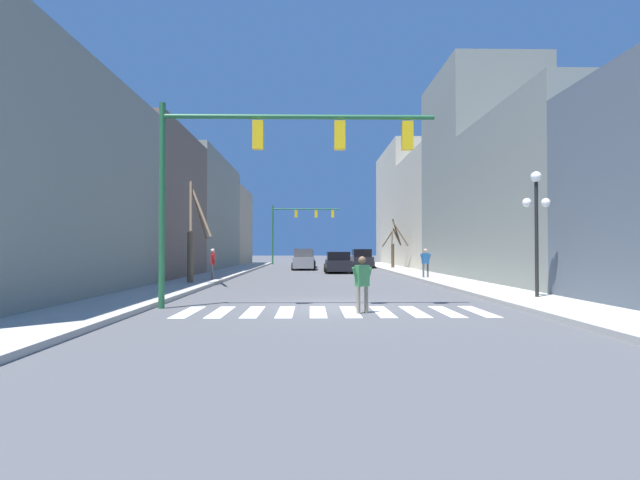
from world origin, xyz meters
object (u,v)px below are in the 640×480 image
object	(u,v)px
traffic_signal_near	(267,154)
pedestrian_crossing_street	(362,280)
traffic_signal_far	(297,220)
car_parked_left_far	(338,263)
car_parked_left_mid	(304,259)
pedestrian_waiting_at_curb	(213,261)
street_tree_left_far	(193,239)
street_tree_right_near	(394,245)
car_at_intersection	(362,259)
car_parked_right_near	(304,260)
pedestrian_on_right_sidewalk	(426,260)
street_lamp_right_corner	(536,208)

from	to	relation	value
traffic_signal_near	pedestrian_crossing_street	xyz separation A→B (m)	(2.71, -1.24, -3.66)
traffic_signal_near	traffic_signal_far	distance (m)	43.02
car_parked_left_far	car_parked_left_mid	bearing A→B (deg)	13.13
pedestrian_waiting_at_curb	street_tree_left_far	distance (m)	2.91
pedestrian_waiting_at_curb	street_tree_right_near	bearing A→B (deg)	131.70
car_at_intersection	car_parked_right_near	bearing A→B (deg)	128.61
car_parked_right_near	pedestrian_waiting_at_curb	bearing A→B (deg)	-16.23
traffic_signal_near	street_tree_left_far	distance (m)	10.38
pedestrian_on_right_sidewalk	street_tree_right_near	size ratio (longest dim) A/B	0.38
pedestrian_waiting_at_curb	street_tree_right_near	size ratio (longest dim) A/B	0.38
car_parked_right_near	pedestrian_crossing_street	distance (m)	28.93
car_parked_left_far	pedestrian_on_right_sidewalk	size ratio (longest dim) A/B	2.83
car_parked_left_mid	pedestrian_crossing_street	xyz separation A→B (m)	(2.01, -34.67, 0.16)
car_parked_left_far	street_tree_right_near	xyz separation A→B (m)	(5.28, 6.36, 1.36)
car_parked_left_mid	pedestrian_on_right_sidewalk	distance (m)	21.26
pedestrian_on_right_sidewalk	car_parked_left_far	bearing A→B (deg)	99.80
pedestrian_crossing_street	street_tree_left_far	size ratio (longest dim) A/B	0.32
street_tree_left_far	street_tree_right_near	size ratio (longest dim) A/B	1.15
pedestrian_crossing_street	pedestrian_on_right_sidewalk	world-z (taller)	pedestrian_on_right_sidewalk
car_parked_left_mid	street_tree_right_near	world-z (taller)	street_tree_right_near
street_lamp_right_corner	street_tree_right_near	xyz separation A→B (m)	(-0.28, 26.67, -1.05)
pedestrian_waiting_at_curb	street_tree_right_near	world-z (taller)	street_tree_right_near
street_lamp_right_corner	car_parked_left_mid	size ratio (longest dim) A/B	0.89
traffic_signal_near	street_tree_right_near	distance (m)	29.85
traffic_signal_far	street_tree_right_near	size ratio (longest dim) A/B	1.84
car_parked_left_far	pedestrian_crossing_street	xyz separation A→B (m)	(-0.63, -23.35, 0.19)
street_tree_left_far	car_parked_right_near	bearing A→B (deg)	74.76
car_at_intersection	pedestrian_crossing_street	world-z (taller)	car_at_intersection
street_tree_left_far	traffic_signal_near	bearing A→B (deg)	-64.63
pedestrian_crossing_street	pedestrian_on_right_sidewalk	distance (m)	15.52
traffic_signal_far	pedestrian_crossing_street	size ratio (longest dim) A/B	5.04
traffic_signal_far	car_at_intersection	world-z (taller)	traffic_signal_far
traffic_signal_near	car_parked_left_far	xyz separation A→B (m)	(3.34, 22.11, -3.85)
street_lamp_right_corner	pedestrian_on_right_sidewalk	size ratio (longest dim) A/B	2.60
pedestrian_on_right_sidewalk	pedestrian_waiting_at_curb	xyz separation A→B (m)	(-11.74, -1.62, 0.00)
car_at_intersection	car_parked_left_far	bearing A→B (deg)	164.29
car_parked_left_far	pedestrian_waiting_at_curb	bearing A→B (deg)	144.96
pedestrian_crossing_street	pedestrian_waiting_at_curb	bearing A→B (deg)	87.29
car_parked_left_mid	car_at_intersection	world-z (taller)	car_at_intersection
car_parked_left_mid	pedestrian_on_right_sidewalk	size ratio (longest dim) A/B	2.92
car_parked_left_mid	street_tree_right_near	distance (m)	9.44
car_parked_right_near	car_at_intersection	bearing A→B (deg)	128.61
pedestrian_waiting_at_curb	street_tree_right_near	distance (m)	20.88
traffic_signal_near	pedestrian_waiting_at_curb	bearing A→B (deg)	108.31
pedestrian_crossing_street	pedestrian_waiting_at_curb	size ratio (longest dim) A/B	0.96
pedestrian_crossing_street	traffic_signal_far	bearing A→B (deg)	64.23
car_parked_left_mid	street_tree_left_far	distance (m)	24.86
car_parked_left_far	pedestrian_waiting_at_curb	size ratio (longest dim) A/B	2.83
traffic_signal_near	pedestrian_crossing_street	bearing A→B (deg)	-24.52
traffic_signal_far	pedestrian_crossing_street	xyz separation A→B (m)	(2.97, -44.25, -4.17)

